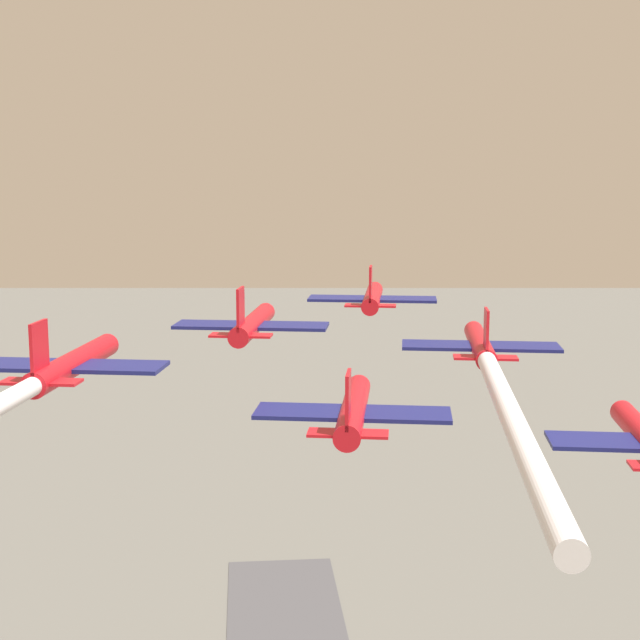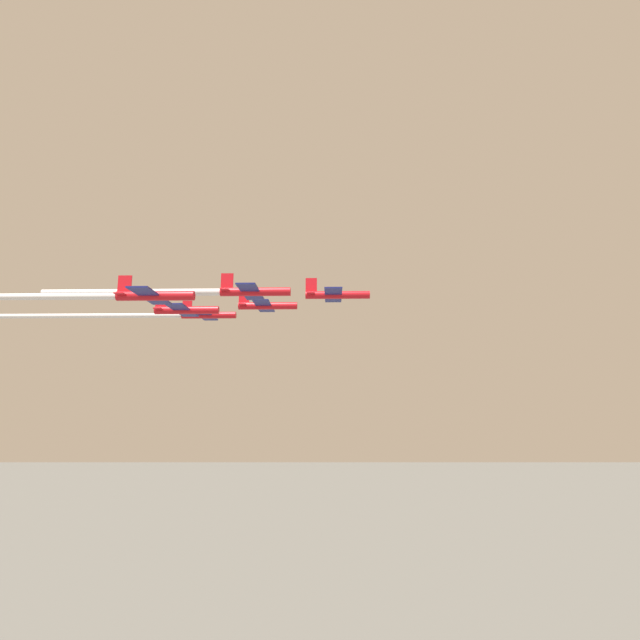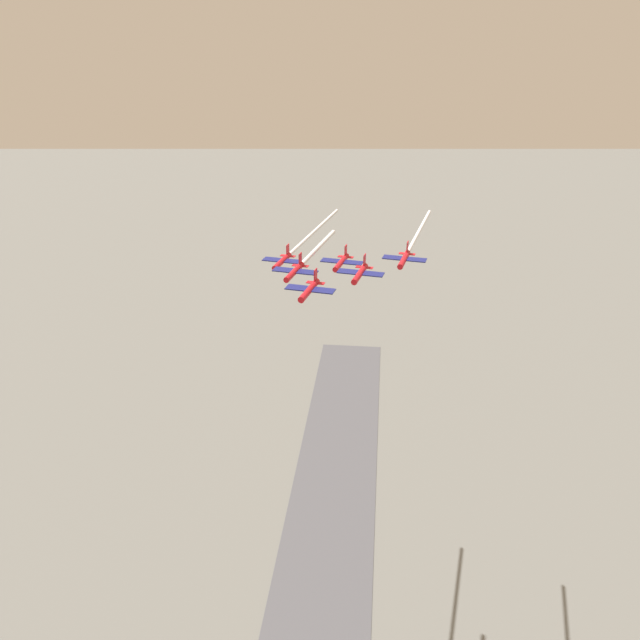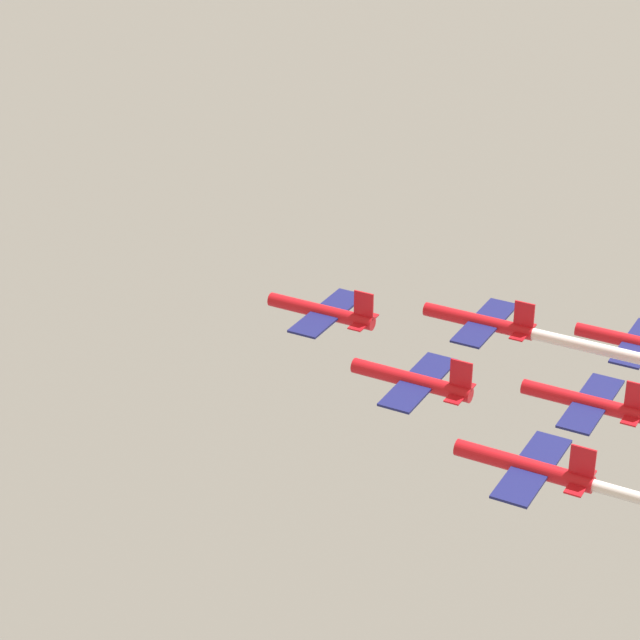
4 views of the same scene
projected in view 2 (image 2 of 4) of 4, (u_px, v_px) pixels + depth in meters
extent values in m
cylinder|color=red|center=(338.00, 295.00, 86.62)|extent=(10.90, 5.27, 1.36)
cube|color=navy|center=(333.00, 295.00, 86.64)|extent=(6.51, 10.78, 0.22)
cube|color=red|center=(311.00, 286.00, 87.05)|extent=(1.91, 0.87, 2.73)
cube|color=red|center=(311.00, 295.00, 86.73)|extent=(2.69, 4.19, 0.15)
cylinder|color=red|center=(268.00, 306.00, 94.49)|extent=(10.90, 5.27, 1.36)
cube|color=navy|center=(264.00, 306.00, 94.50)|extent=(6.51, 10.78, 0.22)
cube|color=red|center=(244.00, 297.00, 94.91)|extent=(1.91, 0.87, 2.73)
cube|color=red|center=(244.00, 306.00, 94.59)|extent=(2.69, 4.19, 0.15)
cylinder|color=red|center=(255.00, 292.00, 79.10)|extent=(10.90, 5.27, 1.36)
cube|color=navy|center=(251.00, 292.00, 79.11)|extent=(6.51, 10.78, 0.22)
cube|color=red|center=(227.00, 282.00, 79.52)|extent=(1.91, 0.87, 2.73)
cube|color=red|center=(227.00, 292.00, 79.20)|extent=(2.69, 4.19, 0.15)
cylinder|color=red|center=(209.00, 315.00, 102.34)|extent=(10.90, 5.27, 1.36)
cube|color=navy|center=(205.00, 315.00, 102.36)|extent=(6.51, 10.78, 0.22)
cube|color=red|center=(187.00, 307.00, 102.77)|extent=(1.91, 0.87, 2.73)
cube|color=red|center=(187.00, 315.00, 102.45)|extent=(2.69, 4.19, 0.15)
cylinder|color=red|center=(187.00, 310.00, 86.75)|extent=(10.90, 5.27, 1.36)
cube|color=navy|center=(183.00, 310.00, 86.76)|extent=(6.51, 10.78, 0.22)
cube|color=red|center=(161.00, 301.00, 87.18)|extent=(1.91, 0.87, 2.73)
cube|color=red|center=(161.00, 310.00, 86.85)|extent=(2.69, 4.19, 0.15)
cylinder|color=red|center=(155.00, 296.00, 71.35)|extent=(10.90, 5.27, 1.36)
cube|color=navy|center=(150.00, 296.00, 71.36)|extent=(6.51, 10.78, 0.22)
cube|color=red|center=(125.00, 285.00, 71.78)|extent=(1.91, 0.87, 2.73)
cube|color=red|center=(124.00, 296.00, 71.45)|extent=(2.69, 4.19, 0.15)
cylinder|color=white|center=(131.00, 293.00, 79.56)|extent=(27.19, 11.33, 1.11)
cylinder|color=white|center=(82.00, 316.00, 102.96)|extent=(39.26, 15.83, 0.94)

